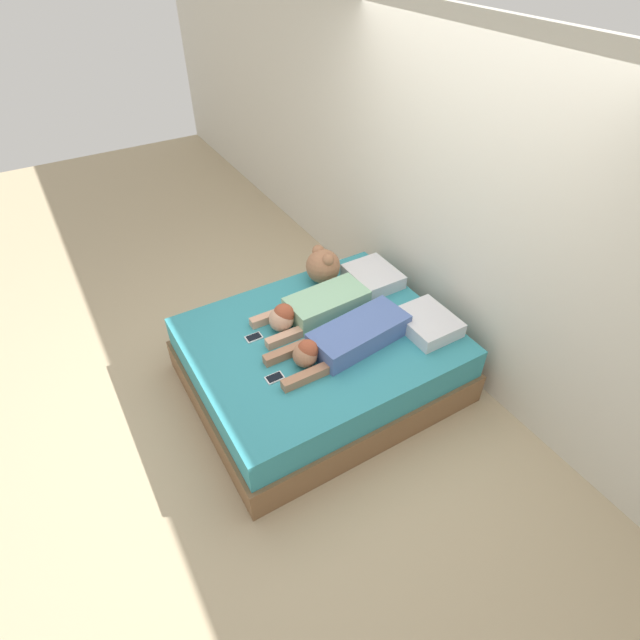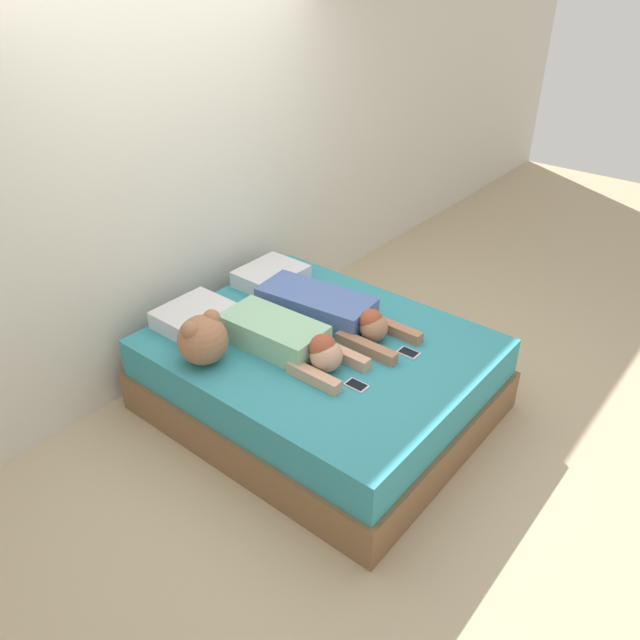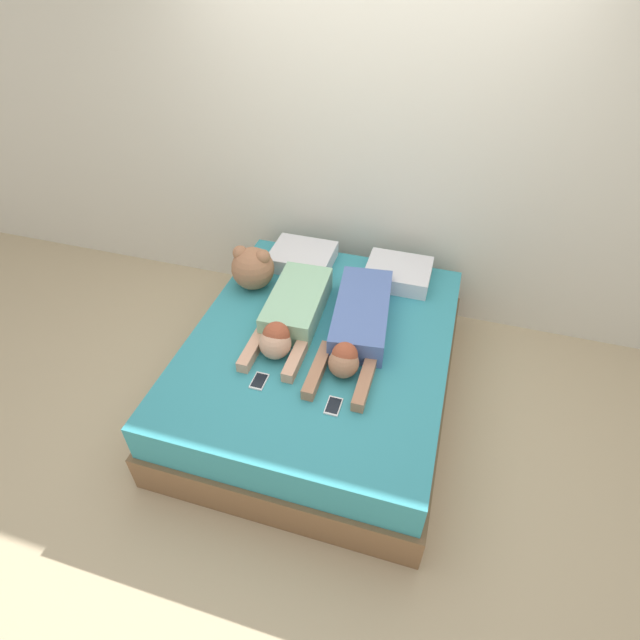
# 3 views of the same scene
# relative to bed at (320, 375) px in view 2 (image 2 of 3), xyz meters

# --- Properties ---
(ground_plane) EXTENTS (12.00, 12.00, 0.00)m
(ground_plane) POSITION_rel_bed_xyz_m (0.00, 0.00, -0.26)
(ground_plane) COLOR tan
(wall_back) EXTENTS (12.00, 0.06, 2.60)m
(wall_back) POSITION_rel_bed_xyz_m (0.00, 1.15, 1.04)
(wall_back) COLOR beige
(wall_back) RESTS_ON ground_plane
(bed) EXTENTS (1.66, 2.00, 0.53)m
(bed) POSITION_rel_bed_xyz_m (0.00, 0.00, 0.00)
(bed) COLOR brown
(bed) RESTS_ON ground_plane
(pillow_head_left) EXTENTS (0.45, 0.38, 0.12)m
(pillow_head_left) POSITION_rel_bed_xyz_m (-0.36, 0.75, 0.33)
(pillow_head_left) COLOR silver
(pillow_head_left) RESTS_ON bed
(pillow_head_right) EXTENTS (0.45, 0.38, 0.12)m
(pillow_head_right) POSITION_rel_bed_xyz_m (0.36, 0.75, 0.33)
(pillow_head_right) COLOR silver
(pillow_head_right) RESTS_ON bed
(person_left) EXTENTS (0.35, 0.94, 0.22)m
(person_left) POSITION_rel_bed_xyz_m (-0.21, 0.07, 0.36)
(person_left) COLOR #8CBF99
(person_left) RESTS_ON bed
(person_right) EXTENTS (0.42, 1.12, 0.21)m
(person_right) POSITION_rel_bed_xyz_m (0.22, 0.10, 0.35)
(person_right) COLOR #4C66A5
(person_right) RESTS_ON bed
(cell_phone_left) EXTENTS (0.08, 0.13, 0.01)m
(cell_phone_left) POSITION_rel_bed_xyz_m (-0.23, -0.45, 0.27)
(cell_phone_left) COLOR silver
(cell_phone_left) RESTS_ON bed
(cell_phone_right) EXTENTS (0.08, 0.13, 0.01)m
(cell_phone_right) POSITION_rel_bed_xyz_m (0.23, -0.50, 0.27)
(cell_phone_right) COLOR silver
(cell_phone_right) RESTS_ON bed
(plush_toy) EXTENTS (0.30, 0.30, 0.31)m
(plush_toy) POSITION_rel_bed_xyz_m (-0.60, 0.39, 0.43)
(plush_toy) COLOR #996647
(plush_toy) RESTS_ON bed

